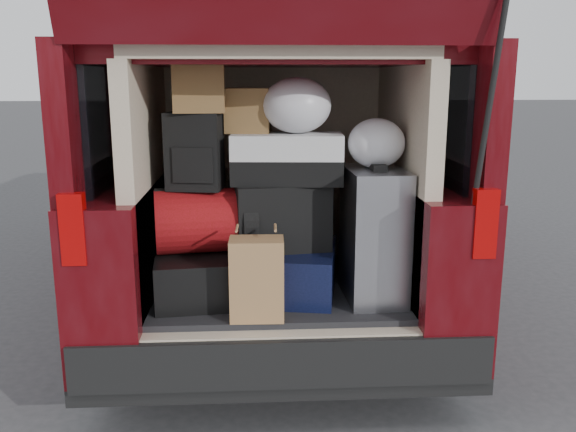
# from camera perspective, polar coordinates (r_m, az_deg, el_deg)

# --- Properties ---
(ground) EXTENTS (80.00, 80.00, 0.00)m
(ground) POSITION_cam_1_polar(r_m,az_deg,el_deg) (3.24, -0.76, -17.28)
(ground) COLOR #333336
(ground) RESTS_ON ground
(minivan) EXTENTS (1.90, 5.35, 2.77)m
(minivan) POSITION_cam_1_polar(r_m,az_deg,el_deg) (4.71, -1.82, 4.14)
(minivan) COLOR black
(minivan) RESTS_ON ground
(load_floor) EXTENTS (1.24, 1.05, 0.55)m
(load_floor) POSITION_cam_1_polar(r_m,az_deg,el_deg) (3.36, -0.99, -10.85)
(load_floor) COLOR black
(load_floor) RESTS_ON ground
(black_hardshell) EXTENTS (0.48, 0.62, 0.23)m
(black_hardshell) POSITION_cam_1_polar(r_m,az_deg,el_deg) (3.11, -8.35, -5.27)
(black_hardshell) COLOR black
(black_hardshell) RESTS_ON load_floor
(navy_hardshell) EXTENTS (0.53, 0.61, 0.24)m
(navy_hardshell) POSITION_cam_1_polar(r_m,az_deg,el_deg) (3.11, 0.21, -5.06)
(navy_hardshell) COLOR black
(navy_hardshell) RESTS_ON load_floor
(silver_roller) EXTENTS (0.28, 0.44, 0.65)m
(silver_roller) POSITION_cam_1_polar(r_m,az_deg,el_deg) (3.02, 8.03, -1.72)
(silver_roller) COLOR silver
(silver_roller) RESTS_ON load_floor
(kraft_bag) EXTENTS (0.25, 0.16, 0.38)m
(kraft_bag) POSITION_cam_1_polar(r_m,az_deg,el_deg) (2.77, -2.94, -5.90)
(kraft_bag) COLOR #9E7047
(kraft_bag) RESTS_ON load_floor
(red_duffel) EXTENTS (0.53, 0.39, 0.31)m
(red_duffel) POSITION_cam_1_polar(r_m,az_deg,el_deg) (3.03, -7.76, -0.42)
(red_duffel) COLOR maroon
(red_duffel) RESTS_ON black_hardshell
(black_soft_case) EXTENTS (0.49, 0.34, 0.33)m
(black_soft_case) POSITION_cam_1_polar(r_m,az_deg,el_deg) (3.04, -0.64, 0.05)
(black_soft_case) COLOR black
(black_soft_case) RESTS_ON navy_hardshell
(backpack) EXTENTS (0.28, 0.20, 0.37)m
(backpack) POSITION_cam_1_polar(r_m,az_deg,el_deg) (2.97, -8.75, 5.99)
(backpack) COLOR black
(backpack) RESTS_ON red_duffel
(twotone_duffel) EXTENTS (0.56, 0.32, 0.24)m
(twotone_duffel) POSITION_cam_1_polar(r_m,az_deg,el_deg) (2.99, -0.09, 5.42)
(twotone_duffel) COLOR silver
(twotone_duffel) RESTS_ON black_soft_case
(grocery_sack_lower) EXTENTS (0.24, 0.20, 0.22)m
(grocery_sack_lower) POSITION_cam_1_polar(r_m,az_deg,el_deg) (2.95, -8.31, 11.67)
(grocery_sack_lower) COLOR brown
(grocery_sack_lower) RESTS_ON backpack
(grocery_sack_upper) EXTENTS (0.23, 0.20, 0.22)m
(grocery_sack_upper) POSITION_cam_1_polar(r_m,az_deg,el_deg) (3.04, -3.76, 9.83)
(grocery_sack_upper) COLOR brown
(grocery_sack_upper) RESTS_ON twotone_duffel
(plastic_bag_center) EXTENTS (0.34, 0.32, 0.27)m
(plastic_bag_center) POSITION_cam_1_polar(r_m,az_deg,el_deg) (2.99, 0.82, 10.31)
(plastic_bag_center) COLOR white
(plastic_bag_center) RESTS_ON twotone_duffel
(plastic_bag_right) EXTENTS (0.28, 0.26, 0.24)m
(plastic_bag_right) POSITION_cam_1_polar(r_m,az_deg,el_deg) (2.97, 8.27, 6.75)
(plastic_bag_right) COLOR white
(plastic_bag_right) RESTS_ON silver_roller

